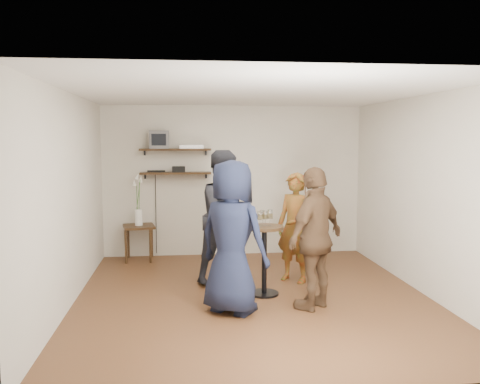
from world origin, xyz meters
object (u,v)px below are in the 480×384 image
at_px(dvd_deck, 191,147).
at_px(person_navy, 232,237).
at_px(side_table, 139,231).
at_px(drinks_table, 264,251).
at_px(crt_monitor, 159,140).
at_px(person_plaid, 295,227).
at_px(person_dark, 227,217).
at_px(person_brown, 316,238).
at_px(radio, 179,169).

height_order(dvd_deck, person_navy, dvd_deck).
xyz_separation_m(side_table, drinks_table, (1.78, -2.09, 0.09)).
relative_size(crt_monitor, person_plaid, 0.21).
distance_m(person_plaid, person_dark, 0.99).
relative_size(drinks_table, person_dark, 0.48).
xyz_separation_m(person_dark, person_navy, (-0.05, -1.28, -0.04)).
height_order(crt_monitor, person_navy, crt_monitor).
bearing_deg(drinks_table, side_table, 130.41).
bearing_deg(side_table, drinks_table, -49.59).
bearing_deg(person_dark, crt_monitor, 87.97).
bearing_deg(person_brown, person_navy, -39.61).
bearing_deg(crt_monitor, radio, 0.00).
relative_size(radio, person_dark, 0.12).
xyz_separation_m(drinks_table, person_plaid, (0.53, 0.58, 0.19)).
distance_m(person_plaid, person_navy, 1.57).
distance_m(side_table, person_dark, 2.02).
distance_m(radio, person_plaid, 2.48).
relative_size(radio, person_plaid, 0.14).
distance_m(crt_monitor, person_navy, 3.25).
bearing_deg(person_plaid, person_brown, -47.79).
height_order(drinks_table, person_plaid, person_plaid).
bearing_deg(dvd_deck, person_navy, -81.94).
height_order(radio, side_table, radio).
relative_size(person_navy, person_brown, 1.05).
distance_m(drinks_table, person_brown, 0.83).
xyz_separation_m(radio, person_navy, (0.63, -2.90, -0.62)).
distance_m(radio, drinks_table, 2.70).
xyz_separation_m(person_plaid, person_dark, (-0.97, 0.08, 0.16)).
height_order(crt_monitor, dvd_deck, crt_monitor).
xyz_separation_m(drinks_table, person_brown, (0.52, -0.59, 0.27)).
distance_m(dvd_deck, drinks_table, 2.77).
distance_m(crt_monitor, person_brown, 3.65).
distance_m(radio, person_brown, 3.36).
bearing_deg(person_dark, radio, 79.06).
height_order(dvd_deck, drinks_table, dvd_deck).
height_order(side_table, person_navy, person_navy).
height_order(radio, person_dark, person_dark).
xyz_separation_m(dvd_deck, person_dark, (0.46, -1.62, -0.96)).
xyz_separation_m(radio, side_table, (-0.67, -0.18, -1.02)).
xyz_separation_m(side_table, person_brown, (2.30, -2.68, 0.36)).
xyz_separation_m(drinks_table, person_navy, (-0.48, -0.62, 0.31)).
bearing_deg(radio, person_dark, -67.35).
distance_m(radio, person_navy, 3.03).
bearing_deg(side_table, person_plaid, -33.20).
height_order(dvd_deck, side_table, dvd_deck).
xyz_separation_m(dvd_deck, person_navy, (0.41, -2.90, -1.00)).
distance_m(crt_monitor, dvd_deck, 0.55).
xyz_separation_m(person_navy, person_brown, (1.00, 0.03, -0.04)).
bearing_deg(person_navy, person_brown, -140.39).
xyz_separation_m(dvd_deck, person_brown, (1.41, -2.86, -1.04)).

